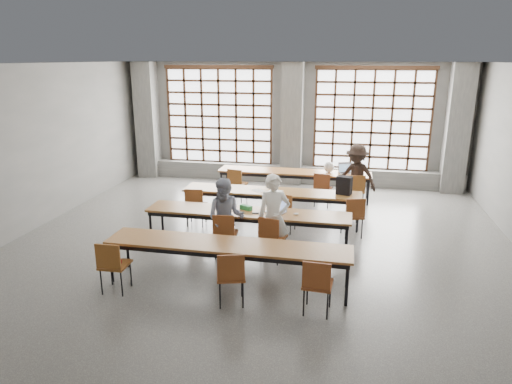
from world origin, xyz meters
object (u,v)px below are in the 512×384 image
Objects in this scene: plastic_bag at (329,167)px; chair_front_left at (225,231)px; desk_row_c at (248,214)px; student_female at (226,218)px; chair_near_mid at (231,273)px; green_box at (246,208)px; laptop_front at (278,208)px; chair_back_right at (356,188)px; chair_near_right at (317,281)px; desk_row_b at (271,193)px; student_back at (356,176)px; desk_row_d at (227,247)px; laptop_back at (346,170)px; backpack at (344,185)px; chair_mid_left at (195,203)px; chair_mid_right at (353,213)px; chair_near_left at (112,262)px; chair_back_left at (237,181)px; phone at (256,213)px; chair_mid_centre at (284,209)px; red_pouch at (115,262)px; student_male at (274,218)px; chair_front_right at (271,234)px; mouse at (296,214)px; chair_back_mid at (322,186)px.

chair_front_left is at bearing -112.20° from plastic_bag.
student_female is at bearing -120.96° from desk_row_c.
green_box is (-0.31, 2.35, 0.24)m from chair_near_mid.
chair_back_right is at bearing 60.66° from laptop_front.
chair_near_right is at bearing -56.12° from green_box.
student_back is at bearing 37.49° from desk_row_b.
green_box is at bearing 92.77° from desk_row_d.
laptop_back reaches higher than desk_row_b.
backpack is (1.24, 1.45, 0.14)m from laptop_front.
chair_mid_left is 1.76m from student_female.
desk_row_d is 3.22m from chair_mid_right.
chair_mid_right and chair_near_left have the same top height.
green_box is at bearing -103.02° from student_back.
student_back is at bearing -66.23° from laptop_back.
green_box is (1.61, 2.35, 0.24)m from chair_near_left.
chair_back_right and chair_mid_right have the same top height.
student_female is at bearing -112.93° from plastic_bag.
desk_row_d is at bearing -77.28° from student_female.
chair_mid_right is at bearing -33.18° from chair_back_left.
plastic_bag is at bearing 75.21° from desk_row_d.
desk_row_c is 30.77× the size of phone.
chair_mid_centre is at bearing -134.29° from backpack.
desk_row_b is 10.00× the size of backpack.
chair_mid_centre is 4.40× the size of red_pouch.
chair_near_left is 2.89m from student_male.
chair_front_right is at bearing 78.84° from chair_near_mid.
mouse is (0.37, 0.61, 0.21)m from chair_front_right.
chair_mid_centre is at bearing 55.62° from desk_row_c.
laptop_front is at bearing -61.08° from chair_back_left.
chair_back_left is 3.50m from chair_front_left.
chair_near_left is 6.43m from student_back.
chair_near_right is (0.25, -5.09, 0.00)m from chair_back_mid.
desk_row_c is at bearing 132.75° from chair_front_right.
mouse is (-1.14, -2.97, -0.04)m from student_back.
student_back reaches higher than mouse.
chair_mid_centre and chair_near_left have the same top height.
chair_near_right is at bearing -92.89° from laptop_back.
chair_near_right is at bearing -47.64° from student_female.
desk_row_b is 4.55× the size of chair_front_right.
chair_back_right is 1.00× the size of chair_near_left.
mouse is (0.95, -0.02, 0.08)m from desk_row_c.
backpack is 1.99m from plastic_bag.
student_back is at bearing 30.80° from chair_mid_left.
student_female is 3.74× the size of backpack.
chair_near_right is (0.95, -1.64, 0.00)m from chair_front_right.
chair_mid_right and chair_front_left have the same top height.
mouse is 0.77m from phone.
desk_row_c is 4.55× the size of chair_back_mid.
chair_mid_left is 1.00× the size of chair_mid_centre.
chair_back_right is 3.52× the size of green_box.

